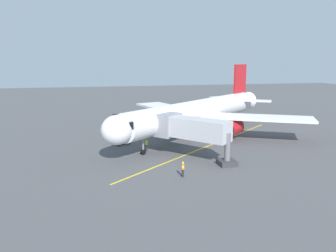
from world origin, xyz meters
The scene contains 8 objects.
ground_plane centered at (0.00, 0.00, 0.00)m, with size 220.00×220.00×0.00m, color #4C4C4F.
apron_lead_in_line centered at (-0.55, 8.14, 0.01)m, with size 0.24×40.00×0.01m, color yellow.
airplane centered at (-0.76, 1.96, 4.00)m, with size 33.73×32.17×11.50m.
jet_bridge centered at (4.46, 13.31, 3.76)m, with size 8.89×10.01×5.40m.
ground_crew_marshaller centered at (7.09, 20.40, 0.89)m, with size 0.30×0.43×1.71m.
ground_crew_wing_walker centered at (9.06, 9.12, 0.89)m, with size 0.41×0.26×1.71m.
belt_loader_near_nose centered at (10.41, -12.75, 0.71)m, with size 3.28×4.58×2.32m.
baggage_cart_portside centered at (12.08, 4.45, 0.66)m, with size 2.95×2.48×1.27m.
Camera 1 is at (16.55, 53.42, 12.26)m, focal length 36.04 mm.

